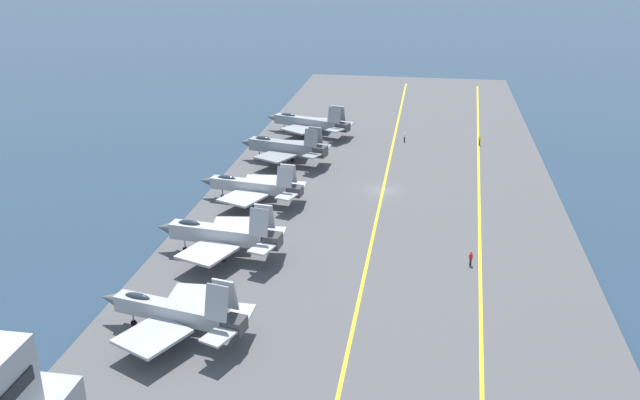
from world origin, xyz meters
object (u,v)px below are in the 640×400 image
at_px(parked_jet_nearest, 174,312).
at_px(parked_jet_second, 220,234).
at_px(parked_jet_fifth, 308,122).
at_px(parked_jet_fourth, 284,147).
at_px(crew_white_vest, 405,136).
at_px(parked_jet_third, 252,186).
at_px(crew_red_vest, 471,258).
at_px(crew_yellow_vest, 480,140).

xyz_separation_m(parked_jet_nearest, parked_jet_second, (16.71, 0.74, 0.30)).
bearing_deg(parked_jet_fifth, parked_jet_fourth, 176.87).
height_order(parked_jet_nearest, crew_white_vest, parked_jet_nearest).
bearing_deg(parked_jet_third, crew_white_vest, -30.50).
relative_size(parked_jet_fifth, crew_white_vest, 9.71).
bearing_deg(parked_jet_third, parked_jet_fourth, -2.18).
bearing_deg(parked_jet_second, crew_white_vest, -20.58).
distance_m(crew_white_vest, crew_red_vest, 48.89).
xyz_separation_m(parked_jet_nearest, crew_red_vest, (19.00, -27.76, -1.54)).
distance_m(parked_jet_third, crew_yellow_vest, 46.63).
distance_m(parked_jet_third, parked_jet_fifth, 34.76).
bearing_deg(crew_yellow_vest, crew_red_vest, 175.74).
xyz_separation_m(parked_jet_fifth, crew_red_vest, (-49.56, -27.52, -1.46)).
xyz_separation_m(parked_jet_fourth, crew_yellow_vest, (15.67, -32.04, -1.82)).
bearing_deg(parked_jet_fourth, parked_jet_nearest, -179.22).
height_order(parked_jet_nearest, parked_jet_fifth, parked_jet_nearest).
distance_m(parked_jet_third, parked_jet_fourth, 17.55).
bearing_deg(parked_jet_fifth, parked_jet_nearest, 179.80).
relative_size(crew_red_vest, crew_yellow_vest, 0.99).
distance_m(parked_jet_second, crew_red_vest, 28.65).
xyz_separation_m(parked_jet_nearest, parked_jet_third, (33.84, 1.37, -0.11)).
height_order(parked_jet_nearest, parked_jet_fourth, parked_jet_nearest).
relative_size(parked_jet_fifth, crew_yellow_vest, 10.03).
distance_m(parked_jet_fifth, crew_white_vest, 18.01).
height_order(parked_jet_second, crew_yellow_vest, parked_jet_second).
bearing_deg(crew_red_vest, parked_jet_second, 94.60).
xyz_separation_m(crew_red_vest, crew_yellow_vest, (48.05, -3.58, 0.01)).
distance_m(parked_jet_nearest, crew_white_vest, 69.36).
height_order(crew_red_vest, crew_yellow_vest, crew_yellow_vest).
bearing_deg(crew_white_vest, crew_red_vest, -168.63).
bearing_deg(parked_jet_fifth, parked_jet_second, 178.92).
relative_size(parked_jet_fourth, crew_white_vest, 8.62).
bearing_deg(parked_jet_second, crew_red_vest, -85.40).
bearing_deg(parked_jet_third, crew_yellow_vest, -44.56).
height_order(parked_jet_third, crew_yellow_vest, parked_jet_third).
relative_size(crew_white_vest, crew_yellow_vest, 1.03).
height_order(parked_jet_second, parked_jet_fifth, parked_jet_second).
xyz_separation_m(crew_white_vest, crew_red_vest, (-47.93, -9.64, -0.04)).
height_order(parked_jet_fourth, parked_jet_fifth, parked_jet_fourth).
bearing_deg(crew_white_vest, parked_jet_fifth, 84.79).
bearing_deg(parked_jet_fourth, parked_jet_second, 179.93).
bearing_deg(parked_jet_nearest, parked_jet_third, 2.32).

